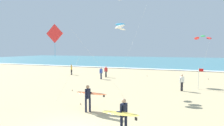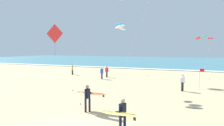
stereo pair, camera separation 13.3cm
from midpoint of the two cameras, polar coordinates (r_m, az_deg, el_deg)
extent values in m
cube|color=teal|center=(66.96, 17.05, 0.67)|extent=(160.00, 60.00, 0.08)
cube|color=white|center=(37.50, 13.62, -1.81)|extent=(160.00, 1.64, 0.01)
cylinder|color=black|center=(9.00, 3.01, -18.62)|extent=(0.13, 0.13, 0.88)
cylinder|color=black|center=(9.06, 4.34, -18.47)|extent=(0.13, 0.13, 0.88)
cube|color=black|center=(8.77, 3.70, -14.08)|extent=(0.28, 0.38, 0.60)
cube|color=blue|center=(8.81, 3.11, -13.72)|extent=(0.06, 0.20, 0.32)
sphere|color=tan|center=(8.65, 3.71, -11.44)|extent=(0.21, 0.21, 0.21)
cylinder|color=black|center=(8.55, 2.85, -13.78)|extent=(0.09, 0.09, 0.26)
cylinder|color=black|center=(8.55, 2.16, -14.70)|extent=(0.26, 0.14, 0.14)
cylinder|color=black|center=(8.97, 4.51, -13.94)|extent=(0.09, 0.09, 0.56)
ellipsoid|color=#EFD14C|center=(8.50, 2.35, -15.10)|extent=(2.02, 0.98, 0.25)
cube|color=#333333|center=(8.49, 2.35, -14.86)|extent=(1.67, 0.46, 0.16)
cube|color=#262628|center=(8.13, 7.39, -16.59)|extent=(0.12, 0.04, 0.14)
cylinder|color=black|center=(12.07, -7.75, -12.65)|extent=(0.13, 0.13, 0.88)
cylinder|color=black|center=(12.09, -6.56, -12.61)|extent=(0.13, 0.13, 0.88)
cube|color=black|center=(11.89, -7.19, -9.21)|extent=(0.23, 0.36, 0.60)
cube|color=yellow|center=(11.93, -7.61, -8.97)|extent=(0.03, 0.20, 0.32)
sphere|color=#A87A59|center=(11.80, -7.21, -7.23)|extent=(0.21, 0.21, 0.21)
cylinder|color=black|center=(11.71, -7.83, -9.63)|extent=(0.09, 0.09, 0.56)
cylinder|color=black|center=(12.05, -6.58, -8.49)|extent=(0.09, 0.09, 0.26)
cylinder|color=black|center=(12.18, -6.57, -8.97)|extent=(0.26, 0.10, 0.14)
ellipsoid|color=orange|center=(12.19, -6.23, -9.15)|extent=(2.29, 0.70, 0.11)
cube|color=#333333|center=(12.18, -6.23, -8.99)|extent=(1.98, 0.21, 0.05)
cube|color=#262628|center=(11.73, -2.29, -10.02)|extent=(0.12, 0.02, 0.14)
ellipsoid|color=red|center=(30.61, 27.94, 6.74)|extent=(0.83, 1.14, 0.51)
ellipsoid|color=green|center=(30.41, 26.45, 7.39)|extent=(0.83, 1.13, 0.20)
ellipsoid|color=red|center=(30.19, 24.90, 6.88)|extent=(0.83, 1.14, 0.51)
cylinder|color=silver|center=(28.83, 27.06, 1.44)|extent=(0.56, 3.17, 5.35)
cylinder|color=brown|center=(27.54, 27.77, -4.39)|extent=(0.06, 0.06, 0.10)
cube|color=red|center=(14.20, -16.83, 8.60)|extent=(1.35, 0.15, 1.35)
cylinder|color=#2D99DB|center=(14.15, -16.73, 3.86)|extent=(0.02, 0.02, 0.99)
cylinder|color=silver|center=(13.82, -13.09, -5.00)|extent=(1.97, 0.19, 3.30)
cylinder|color=brown|center=(13.75, -9.30, -12.25)|extent=(0.06, 0.06, 0.10)
ellipsoid|color=white|center=(16.34, 2.70, 11.07)|extent=(1.03, 0.77, 0.47)
ellipsoid|color=#2D99DB|center=(17.09, 2.91, 11.68)|extent=(1.02, 0.77, 0.20)
ellipsoid|color=white|center=(17.78, 3.09, 10.51)|extent=(1.03, 0.77, 0.47)
cylinder|color=silver|center=(17.30, -4.68, 0.91)|extent=(4.43, 1.12, 5.69)
cylinder|color=brown|center=(18.30, -11.70, -8.13)|extent=(0.06, 0.06, 0.10)
cylinder|color=silver|center=(26.40, 7.15, 7.42)|extent=(3.25, 2.93, 10.67)
cylinder|color=brown|center=(27.71, 11.05, -3.94)|extent=(0.06, 0.06, 0.10)
cylinder|color=black|center=(26.33, -1.46, -3.47)|extent=(0.22, 0.22, 0.84)
cube|color=red|center=(26.25, -1.46, -1.98)|extent=(0.32, 0.19, 0.54)
sphere|color=tan|center=(26.21, -1.46, -1.15)|extent=(0.20, 0.20, 0.20)
cylinder|color=red|center=(26.17, -1.04, -2.21)|extent=(0.08, 0.08, 0.50)
cylinder|color=red|center=(26.35, -1.87, -2.17)|extent=(0.08, 0.08, 0.50)
cylinder|color=black|center=(29.65, -11.85, -2.70)|extent=(0.22, 0.22, 0.84)
cube|color=gold|center=(29.58, -11.87, -1.37)|extent=(0.33, 0.37, 0.54)
sphere|color=#A87A59|center=(29.54, -11.88, -0.64)|extent=(0.20, 0.20, 0.20)
cylinder|color=gold|center=(29.80, -11.87, -1.52)|extent=(0.08, 0.08, 0.50)
cylinder|color=gold|center=(29.38, -11.86, -1.60)|extent=(0.08, 0.08, 0.50)
cylinder|color=#2D334C|center=(24.74, -2.96, -3.97)|extent=(0.22, 0.22, 0.84)
cube|color=#3351B7|center=(24.65, -2.96, -2.38)|extent=(0.30, 0.37, 0.54)
sphere|color=tan|center=(24.61, -2.97, -1.50)|extent=(0.20, 0.20, 0.20)
cylinder|color=#3351B7|center=(24.80, -2.59, -2.57)|extent=(0.08, 0.08, 0.50)
cylinder|color=#3351B7|center=(24.53, -3.34, -2.65)|extent=(0.08, 0.08, 0.50)
cylinder|color=black|center=(18.91, 20.88, -6.78)|extent=(0.22, 0.22, 0.84)
cube|color=white|center=(18.79, 20.94, -4.71)|extent=(0.36, 0.34, 0.54)
sphere|color=tan|center=(18.74, 20.97, -3.57)|extent=(0.20, 0.20, 0.20)
cylinder|color=white|center=(18.93, 21.44, -4.97)|extent=(0.08, 0.08, 0.50)
cylinder|color=white|center=(18.69, 20.41, -5.06)|extent=(0.08, 0.08, 0.50)
cylinder|color=silver|center=(20.37, 25.28, -4.34)|extent=(0.05, 0.05, 2.10)
cube|color=red|center=(20.28, 25.97, -1.98)|extent=(0.40, 0.02, 0.28)
camera|label=1|loc=(0.07, -89.72, 0.02)|focal=29.94mm
camera|label=2|loc=(0.07, 90.28, -0.02)|focal=29.94mm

